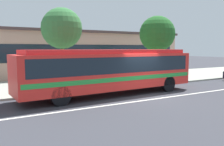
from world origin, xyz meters
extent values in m
plane|color=#35353C|center=(0.00, 0.00, 0.00)|extent=(120.00, 120.00, 0.00)
cube|color=#97998B|center=(0.00, 6.83, 0.06)|extent=(60.00, 8.00, 0.12)
cube|color=silver|center=(0.00, -0.80, 0.00)|extent=(56.00, 0.16, 0.01)
cube|color=red|center=(-1.50, 1.48, 1.44)|extent=(11.08, 2.86, 2.04)
cube|color=red|center=(-1.50, 1.48, 2.58)|extent=(10.19, 2.53, 0.24)
cube|color=#19232D|center=(-1.50, 1.48, 1.85)|extent=(10.42, 2.86, 0.90)
cube|color=green|center=(-1.50, 1.48, 1.08)|extent=(10.86, 2.87, 0.24)
cube|color=#19232D|center=(3.94, 1.71, 1.85)|extent=(0.21, 2.12, 0.98)
cylinder|color=black|center=(2.19, 2.70, 0.50)|extent=(1.01, 0.32, 1.00)
cylinder|color=black|center=(2.28, 0.58, 0.50)|extent=(1.01, 0.32, 1.00)
cylinder|color=black|center=(-5.05, 2.40, 0.50)|extent=(1.01, 0.32, 1.00)
cylinder|color=black|center=(-4.96, 0.28, 0.50)|extent=(1.01, 0.32, 1.00)
cylinder|color=#38293D|center=(-2.98, 3.40, 0.53)|extent=(0.14, 0.14, 0.81)
cylinder|color=#38293D|center=(-2.92, 3.25, 0.53)|extent=(0.14, 0.14, 0.81)
cylinder|color=purple|center=(-2.95, 3.32, 1.24)|extent=(0.44, 0.44, 0.62)
sphere|color=tan|center=(-2.95, 3.32, 1.65)|extent=(0.20, 0.20, 0.20)
cylinder|color=#715F56|center=(-1.42, 3.50, 0.55)|extent=(0.14, 0.14, 0.86)
cylinder|color=#715F56|center=(-1.27, 3.44, 0.55)|extent=(0.14, 0.14, 0.86)
cylinder|color=blue|center=(-1.35, 3.47, 1.31)|extent=(0.44, 0.44, 0.65)
sphere|color=tan|center=(-1.35, 3.47, 1.73)|extent=(0.20, 0.20, 0.20)
cylinder|color=gray|center=(2.31, 3.33, 1.35)|extent=(0.08, 0.08, 2.45)
cube|color=yellow|center=(2.31, 3.33, 2.37)|extent=(0.11, 0.44, 0.56)
cylinder|color=brown|center=(-2.95, 5.89, 1.65)|extent=(0.27, 0.27, 3.05)
sphere|color=#36753B|center=(-2.95, 5.89, 4.19)|extent=(2.91, 2.91, 2.91)
cylinder|color=brown|center=(5.39, 5.34, 1.53)|extent=(0.35, 0.35, 2.83)
sphere|color=#236125|center=(5.39, 5.34, 4.03)|extent=(3.08, 3.08, 3.08)
cube|color=tan|center=(2.32, 14.50, 2.14)|extent=(20.20, 8.43, 4.27)
cube|color=#19232D|center=(2.32, 10.27, 2.35)|extent=(18.58, 0.04, 1.54)
cube|color=#4B3838|center=(2.32, 14.50, 4.39)|extent=(20.60, 8.83, 0.24)
camera|label=1|loc=(-8.59, -10.86, 2.78)|focal=38.63mm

